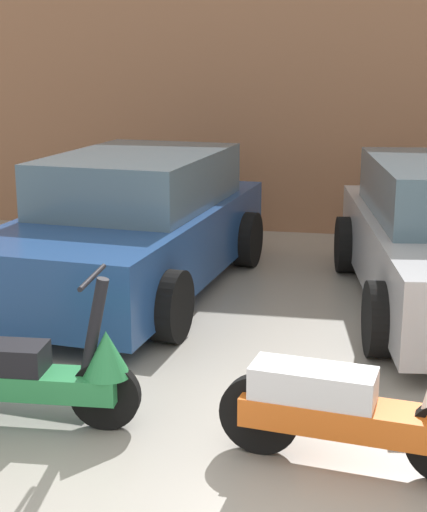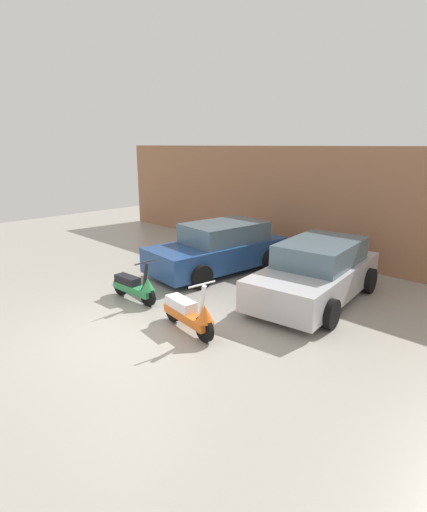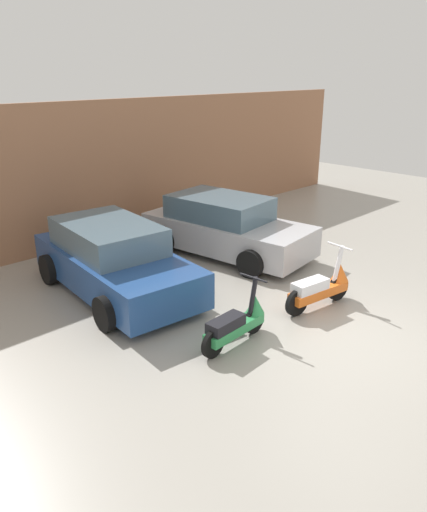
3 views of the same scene
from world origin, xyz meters
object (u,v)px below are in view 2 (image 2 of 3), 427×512
car_rear_left (219,248)px  car_rear_center (317,272)px  scooter_front_left (135,286)px  scooter_front_right (190,313)px

car_rear_left → car_rear_center: car_rear_left is taller
scooter_front_left → car_rear_left: bearing=91.2°
car_rear_left → scooter_front_right: bearing=42.0°
scooter_front_left → scooter_front_right: 2.11m
scooter_front_left → car_rear_center: (2.92, 3.11, 0.29)m
scooter_front_left → car_rear_left: size_ratio=0.35×
car_rear_left → car_rear_center: bearing=96.4°
scooter_front_left → car_rear_left: 3.12m
scooter_front_right → car_rear_left: 4.05m
scooter_front_left → car_rear_center: 4.27m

